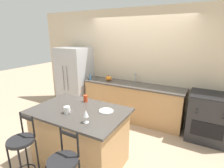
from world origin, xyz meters
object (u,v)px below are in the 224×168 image
wine_glass (86,114)px  soap_bottle (90,77)px  coffee_mug (67,110)px  oven_range (208,117)px  tumbler_cup (86,98)px  bar_stool_near (23,148)px  pumpkin_decoration (109,78)px  refrigerator (75,79)px  dinner_plate (106,111)px

wine_glass → soap_bottle: (-1.33, 1.95, -0.08)m
wine_glass → soap_bottle: size_ratio=1.03×
coffee_mug → soap_bottle: 2.05m
oven_range → tumbler_cup: size_ratio=8.19×
bar_stool_near → pumpkin_decoration: pumpkin_decoration is taller
refrigerator → dinner_plate: 2.54m
refrigerator → wine_glass: refrigerator is taller
oven_range → pumpkin_decoration: 2.41m
wine_glass → pumpkin_decoration: (-0.86, 2.11, -0.09)m
dinner_plate → tumbler_cup: (-0.52, 0.17, 0.05)m
tumbler_cup → pumpkin_decoration: size_ratio=0.73×
dinner_plate → coffee_mug: (-0.49, -0.33, 0.04)m
wine_glass → coffee_mug: 0.45m
wine_glass → pumpkin_decoration: size_ratio=1.11×
wine_glass → coffee_mug: size_ratio=1.41×
dinner_plate → bar_stool_near: bearing=-130.8°
tumbler_cup → refrigerator: bearing=135.5°
refrigerator → bar_stool_near: refrigerator is taller
bar_stool_near → dinner_plate: 1.27m
refrigerator → soap_bottle: 0.61m
wine_glass → tumbler_cup: wine_glass is taller
tumbler_cup → oven_range: bearing=36.8°
refrigerator → bar_stool_near: 2.79m
soap_bottle → bar_stool_near: bearing=-76.4°
bar_stool_near → pumpkin_decoration: bearing=92.8°
bar_stool_near → tumbler_cup: 1.19m
refrigerator → coffee_mug: 2.44m
coffee_mug → wine_glass: bearing=-13.2°
refrigerator → dinner_plate: (1.97, -1.60, 0.09)m
pumpkin_decoration → oven_range: bearing=-1.3°
refrigerator → oven_range: refrigerator is taller
bar_stool_near → soap_bottle: size_ratio=6.02×
oven_range → coffee_mug: coffee_mug is taller
coffee_mug → soap_bottle: (-0.89, 1.85, -0.00)m
oven_range → wine_glass: wine_glass is taller
coffee_mug → oven_range: bearing=45.6°
dinner_plate → tumbler_cup: 0.55m
coffee_mug → tumbler_cup: (-0.03, 0.50, 0.01)m
oven_range → wine_glass: size_ratio=5.35×
refrigerator → soap_bottle: size_ratio=9.96×
oven_range → pumpkin_decoration: size_ratio=5.96×
oven_range → pumpkin_decoration: bearing=178.7°
dinner_plate → pumpkin_decoration: pumpkin_decoration is taller
oven_range → pumpkin_decoration: (-2.35, 0.05, 0.51)m
dinner_plate → wine_glass: size_ratio=1.25×
oven_range → bar_stool_near: bearing=-131.2°
refrigerator → pumpkin_decoration: bearing=4.5°
bar_stool_near → refrigerator: bearing=115.2°
bar_stool_near → dinner_plate: size_ratio=4.68×
oven_range → soap_bottle: soap_bottle is taller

